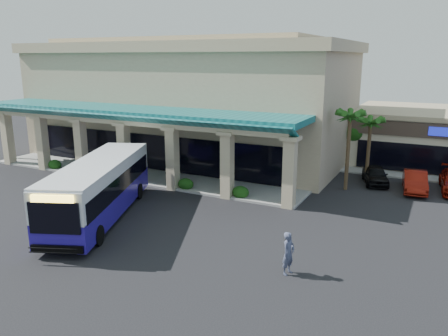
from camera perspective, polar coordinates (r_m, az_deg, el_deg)
The scene contains 11 objects.
ground at distance 27.26m, azimuth -7.36°, elevation -6.46°, with size 110.00×110.00×0.00m, color black.
main_building at distance 43.48m, azimuth -4.50°, elevation 9.03°, with size 30.80×14.80×11.35m, color tan, non-canonical shape.
arcade at distance 36.39m, azimuth -11.96°, elevation 3.26°, with size 30.00×6.20×5.70m, color #0F565A, non-canonical shape.
palm_0 at distance 33.14m, azimuth 15.93°, elevation 2.76°, with size 2.40×2.40×6.60m, color #1E5115, non-canonical shape.
palm_1 at distance 35.97m, azimuth 18.39°, elevation 2.79°, with size 2.40×2.40×5.80m, color #1E5115, non-canonical shape.
palm_2 at distance 46.57m, azimuth -26.35°, elevation 4.75°, with size 2.40×2.40×6.20m, color #1E5115, non-canonical shape.
broadleaf_tree at distance 41.22m, azimuth 16.69°, elevation 3.60°, with size 2.60×2.60×4.81m, color #143C0D, non-canonical shape.
transit_bus at distance 27.70m, azimuth -15.89°, elevation -2.72°, with size 2.93×12.61×3.52m, color #28179C, non-canonical shape.
pedestrian at distance 20.26m, azimuth 8.41°, elevation -10.96°, with size 0.73×0.48×2.01m, color #424862.
car_silver at distance 36.02m, azimuth 19.16°, elevation -0.84°, with size 1.66×4.14×1.41m, color black.
car_white at distance 35.04m, azimuth 23.67°, elevation -1.60°, with size 1.57×4.51×1.49m, color maroon.
Camera 1 is at (14.53, -20.98, 9.57)m, focal length 35.00 mm.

